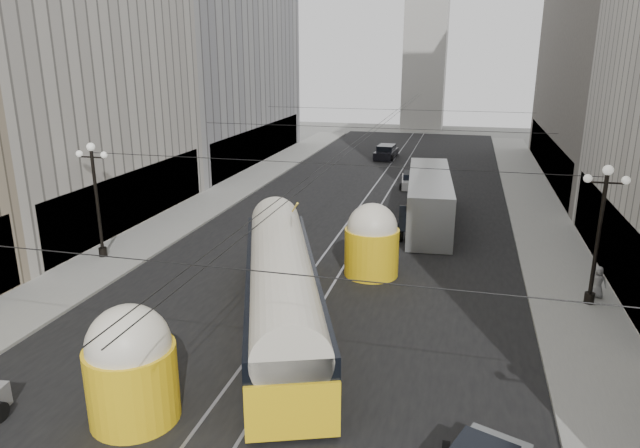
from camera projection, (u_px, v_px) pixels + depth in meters
The scene contains 15 objects.
road at pixel (369, 208), 42.44m from camera, with size 20.00×85.00×0.02m, color black.
sidewalk_left at pixel (237, 188), 48.52m from camera, with size 4.00×72.00×0.15m, color gray.
sidewalk_right at pixel (534, 206), 42.81m from camera, with size 4.00×72.00×0.15m, color gray.
rail_left at pixel (359, 207), 42.62m from camera, with size 0.12×85.00×0.04m, color gray.
rail_right at pixel (379, 209), 42.27m from camera, with size 0.12×85.00×0.04m, color gray.
building_left_far at pixel (202, 20), 57.46m from camera, with size 12.60×28.60×28.60m.
distant_tower at pixel (427, 25), 82.20m from camera, with size 6.00×6.00×31.36m.
lamppost_left_mid at pixel (96, 194), 30.91m from camera, with size 1.86×0.44×6.37m.
lamppost_right_mid at pixel (600, 228), 24.92m from camera, with size 1.86×0.44×6.37m.
catenary at pixel (370, 130), 39.79m from camera, with size 25.00×72.00×0.23m.
streetcar at pixel (281, 287), 23.33m from camera, with size 7.98×16.69×3.87m.
city_bus at pixel (429, 197), 38.22m from camera, with size 3.74×13.15×3.29m.
sedan_white_far at pixel (412, 180), 48.93m from camera, with size 2.05×4.16×1.27m.
sedan_dark_far at pixel (386, 152), 62.21m from camera, with size 2.19×4.78×1.48m.
pedestrian_sidewalk_right at pixel (598, 282), 26.36m from camera, with size 0.74×0.45×1.51m, color gray.
Camera 1 is at (6.65, -8.11, 11.06)m, focal length 32.00 mm.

